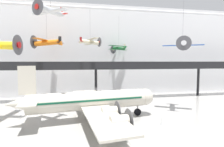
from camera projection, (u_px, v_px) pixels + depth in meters
The scene contains 12 objects.
ground_plane at pixel (108, 128), 26.58m from camera, with size 260.00×260.00×0.00m, color #9E9B96.
hangar_back_wall at pixel (94, 51), 52.35m from camera, with size 140.00×3.00×26.50m.
mezzanine_walkway at pixel (96, 68), 45.01m from camera, with size 110.00×3.20×9.99m.
ceiling_truss_beam at pixel (96, 8), 43.07m from camera, with size 120.00×0.60×0.60m.
airliner_silver_main at pixel (88, 101), 29.48m from camera, with size 24.79×28.39×9.40m.
suspended_plane_orange_highwing at pixel (47, 43), 42.68m from camera, with size 7.75×9.19×9.58m.
suspended_plane_cream_biplane at pixel (90, 42), 43.13m from camera, with size 5.70×6.66×9.03m.
suspended_plane_silver_racer at pixel (51, 11), 26.44m from camera, with size 5.68×5.32×6.39m.
suspended_plane_green_biplane at pixel (119, 48), 49.28m from camera, with size 5.97×5.40×10.42m.
suspended_plane_blue_trainer at pixel (183, 44), 34.90m from camera, with size 7.34×6.53×10.66m.
stanchion_barrier at pixel (161, 122), 27.91m from camera, with size 0.36×0.36×1.08m.
info_sign_pedestal at pixel (129, 122), 27.66m from camera, with size 0.39×0.71×1.24m.
Camera 1 is at (-3.91, -25.64, 10.09)m, focal length 28.00 mm.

